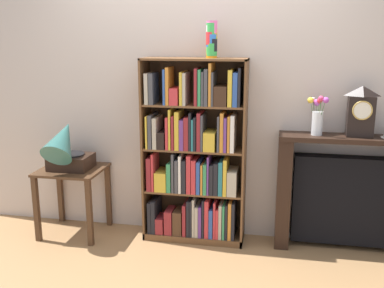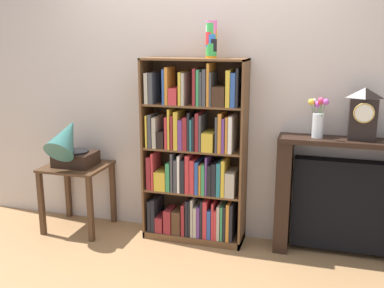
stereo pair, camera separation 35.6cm
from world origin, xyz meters
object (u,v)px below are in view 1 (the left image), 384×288
object	(u,v)px
bookshelf	(195,161)
flower_vase	(317,117)
gramophone	(66,147)
fireplace_mantel	(345,194)
mantel_clock	(361,111)
side_table_left	(73,184)
cup_stack	(212,40)

from	to	relation	value
bookshelf	flower_vase	bearing A→B (deg)	1.50
bookshelf	gramophone	world-z (taller)	bookshelf
flower_vase	bookshelf	bearing A→B (deg)	-178.50
fireplace_mantel	mantel_clock	xyz separation A→B (m)	(0.06, -0.03, 0.71)
side_table_left	gramophone	world-z (taller)	gramophone
bookshelf	fireplace_mantel	bearing A→B (deg)	2.12
gramophone	fireplace_mantel	distance (m)	2.43
fireplace_mantel	mantel_clock	distance (m)	0.71
side_table_left	mantel_clock	xyz separation A→B (m)	(2.46, 0.12, 0.72)
side_table_left	mantel_clock	size ratio (longest dim) A/B	1.51
gramophone	flower_vase	bearing A→B (deg)	5.62
side_table_left	cup_stack	bearing A→B (deg)	4.75
cup_stack	mantel_clock	world-z (taller)	cup_stack
cup_stack	fireplace_mantel	size ratio (longest dim) A/B	0.26
bookshelf	gramophone	distance (m)	1.14
bookshelf	flower_vase	distance (m)	1.09
gramophone	mantel_clock	bearing A→B (deg)	4.76
gramophone	flower_vase	size ratio (longest dim) A/B	1.56
side_table_left	flower_vase	bearing A→B (deg)	3.26
bookshelf	mantel_clock	size ratio (longest dim) A/B	3.92
cup_stack	bookshelf	bearing A→B (deg)	-175.95
side_table_left	gramophone	size ratio (longest dim) A/B	1.20
cup_stack	side_table_left	world-z (taller)	cup_stack
bookshelf	flower_vase	size ratio (longest dim) A/B	4.84
cup_stack	gramophone	size ratio (longest dim) A/B	0.57
mantel_clock	flower_vase	bearing A→B (deg)	179.17
cup_stack	fireplace_mantel	bearing A→B (deg)	1.89
bookshelf	fireplace_mantel	size ratio (longest dim) A/B	1.41
fireplace_mantel	flower_vase	size ratio (longest dim) A/B	3.43
cup_stack	mantel_clock	size ratio (longest dim) A/B	0.72
bookshelf	cup_stack	bearing A→B (deg)	4.05
fireplace_mantel	side_table_left	bearing A→B (deg)	-176.61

